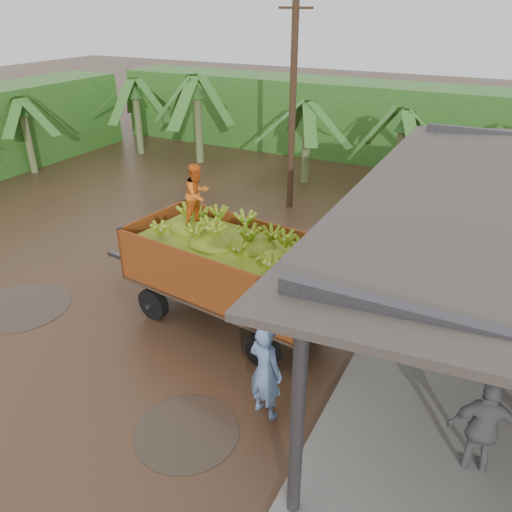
{
  "coord_description": "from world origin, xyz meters",
  "views": [
    {
      "loc": [
        7.13,
        -8.48,
        7.04
      ],
      "look_at": [
        2.27,
        0.9,
        1.63
      ],
      "focal_mm": 35.0,
      "sensor_mm": 36.0,
      "label": 1
    }
  ],
  "objects": [
    {
      "name": "ground",
      "position": [
        0.0,
        0.0,
        0.0
      ],
      "size": [
        100.0,
        100.0,
        0.0
      ],
      "primitive_type": "plane",
      "color": "black",
      "rests_on": "ground"
    },
    {
      "name": "man_blue",
      "position": [
        3.99,
        -2.04,
        1.0
      ],
      "size": [
        0.83,
        0.65,
        2.0
      ],
      "primitive_type": "imported",
      "rotation": [
        0.0,
        0.0,
        2.88
      ],
      "color": "#6584B8",
      "rests_on": "ground"
    },
    {
      "name": "utility_pole",
      "position": [
        0.02,
        8.05,
        3.76
      ],
      "size": [
        1.2,
        0.24,
        7.4
      ],
      "color": "#47301E",
      "rests_on": "ground"
    },
    {
      "name": "man_grey",
      "position": [
        7.68,
        -1.62,
        0.94
      ],
      "size": [
        1.19,
        0.74,
        1.89
      ],
      "primitive_type": "imported",
      "rotation": [
        0.0,
        0.0,
        3.41
      ],
      "color": "slate",
      "rests_on": "ground"
    },
    {
      "name": "hedge_north",
      "position": [
        -2.0,
        16.0,
        1.8
      ],
      "size": [
        22.0,
        3.0,
        3.6
      ],
      "primitive_type": "cube",
      "color": "#2D661E",
      "rests_on": "ground"
    },
    {
      "name": "banana_plants",
      "position": [
        -5.7,
        6.4,
        1.82
      ],
      "size": [
        24.23,
        20.38,
        4.11
      ],
      "color": "#2D661E",
      "rests_on": "ground"
    },
    {
      "name": "banana_trailer",
      "position": [
        1.83,
        0.41,
        1.47
      ],
      "size": [
        6.91,
        2.96,
        3.75
      ],
      "rotation": [
        0.0,
        0.0,
        -0.12
      ],
      "color": "#AF4E19",
      "rests_on": "ground"
    }
  ]
}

